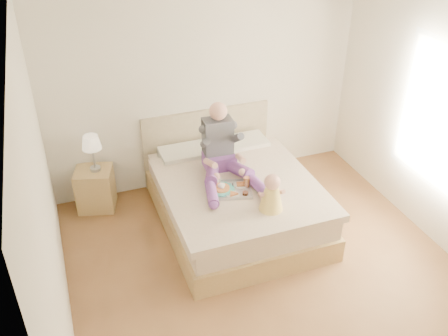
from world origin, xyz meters
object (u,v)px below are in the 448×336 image
object	(u,v)px
tray	(230,188)
bed	(233,196)
nightstand	(95,189)
baby	(271,195)
adult	(222,154)

from	to	relation	value
tray	bed	bearing A→B (deg)	77.77
nightstand	bed	bearing A→B (deg)	-11.96
bed	nightstand	xyz separation A→B (m)	(-1.51, 0.80, -0.05)
tray	baby	size ratio (longest dim) A/B	1.30
baby	nightstand	bearing A→B (deg)	143.78
adult	bed	bearing A→B (deg)	-46.93
tray	baby	world-z (taller)	baby
nightstand	adult	bearing A→B (deg)	-9.95
bed	tray	bearing A→B (deg)	-118.04
adult	tray	distance (m)	0.44
bed	nightstand	bearing A→B (deg)	152.19
bed	baby	size ratio (longest dim) A/B	5.23
nightstand	tray	distance (m)	1.77
adult	tray	world-z (taller)	adult
adult	tray	xyz separation A→B (m)	(-0.05, -0.39, -0.22)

